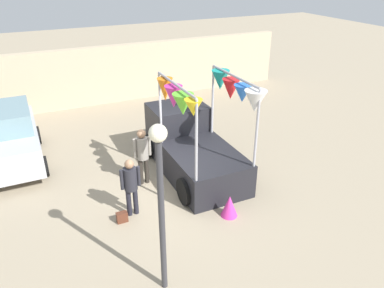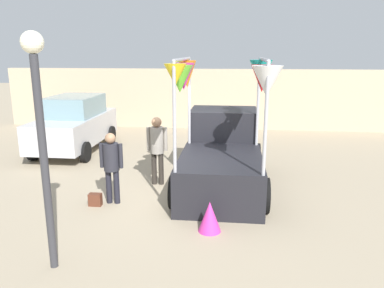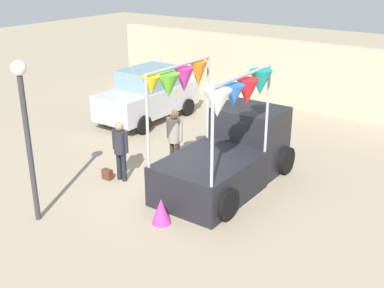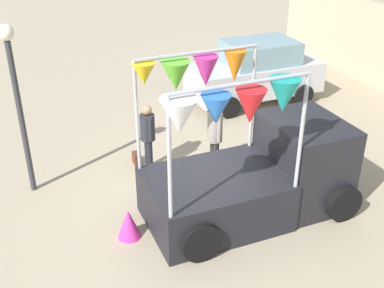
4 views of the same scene
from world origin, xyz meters
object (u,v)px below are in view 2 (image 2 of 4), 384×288
handbag (95,200)px  folded_kite_bundle_magenta (210,217)px  vendor_truck (222,148)px  street_lamp (40,119)px  person_vendor (157,144)px  parked_car (75,124)px  person_customer (111,162)px

handbag → folded_kite_bundle_magenta: folded_kite_bundle_magenta is taller
vendor_truck → street_lamp: (-2.54, -4.16, 1.44)m
vendor_truck → person_vendor: vendor_truck is taller
parked_car → person_vendor: bearing=-40.8°
person_customer → person_vendor: person_vendor is taller
person_vendor → folded_kite_bundle_magenta: (1.50, -2.46, -0.77)m
handbag → person_customer: bearing=29.7°
vendor_truck → person_customer: (-2.41, -1.53, 0.02)m
person_customer → person_vendor: (0.76, 1.33, 0.09)m
person_vendor → handbag: size_ratio=6.27×
person_customer → folded_kite_bundle_magenta: (2.26, -1.13, -0.68)m
folded_kite_bundle_magenta → handbag: bearing=160.3°
folded_kite_bundle_magenta → person_vendor: bearing=121.4°
parked_car → handbag: parked_car is taller
parked_car → person_vendor: (3.48, -3.00, 0.12)m
handbag → folded_kite_bundle_magenta: size_ratio=0.47×
street_lamp → person_customer: bearing=87.1°
handbag → folded_kite_bundle_magenta: 2.78m
parked_car → person_vendor: size_ratio=2.28×
vendor_truck → person_customer: vendor_truck is taller
vendor_truck → person_vendor: (-1.65, -0.21, 0.11)m
handbag → folded_kite_bundle_magenta: (2.61, -0.93, 0.16)m
vendor_truck → parked_car: bearing=151.4°
vendor_truck → handbag: bearing=-147.8°
street_lamp → parked_car: bearing=110.4°
person_customer → street_lamp: (-0.13, -2.62, 1.42)m
folded_kite_bundle_magenta → person_customer: bearing=153.4°
person_customer → handbag: bearing=-150.3°
person_vendor → folded_kite_bundle_magenta: size_ratio=2.93×
parked_car → handbag: bearing=-62.4°
person_vendor → vendor_truck: bearing=7.2°
person_vendor → parked_car: bearing=139.2°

